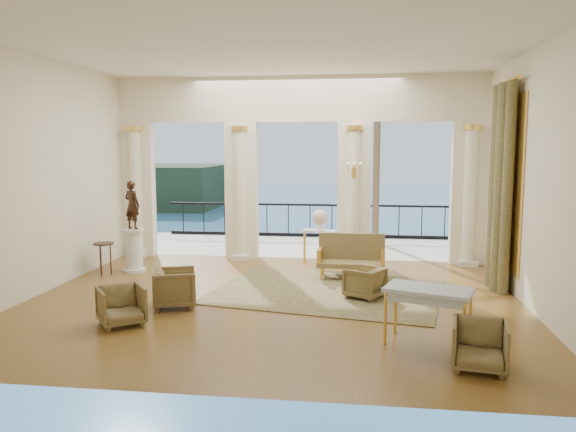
# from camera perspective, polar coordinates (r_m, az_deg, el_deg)

# --- Properties ---
(floor) EXTENTS (9.00, 9.00, 0.00)m
(floor) POSITION_cam_1_polar(r_m,az_deg,el_deg) (10.42, -1.54, -8.60)
(floor) COLOR #492F13
(floor) RESTS_ON ground
(room_walls) EXTENTS (9.00, 9.00, 9.00)m
(room_walls) POSITION_cam_1_polar(r_m,az_deg,el_deg) (8.92, -2.74, 7.48)
(room_walls) COLOR white
(room_walls) RESTS_ON ground
(arcade) EXTENTS (9.00, 0.56, 4.50)m
(arcade) POSITION_cam_1_polar(r_m,az_deg,el_deg) (13.81, 0.92, 6.14)
(arcade) COLOR beige
(arcade) RESTS_ON ground
(terrace) EXTENTS (10.00, 3.60, 0.10)m
(terrace) POSITION_cam_1_polar(r_m,az_deg,el_deg) (16.04, 1.72, -3.19)
(terrace) COLOR beige
(terrace) RESTS_ON ground
(balustrade) EXTENTS (9.00, 0.06, 1.03)m
(balustrade) POSITION_cam_1_polar(r_m,az_deg,el_deg) (17.54, 2.25, -0.78)
(balustrade) COLOR black
(balustrade) RESTS_ON terrace
(palm_tree) EXTENTS (2.00, 2.00, 4.50)m
(palm_tree) POSITION_cam_1_polar(r_m,az_deg,el_deg) (16.55, 9.10, 11.44)
(palm_tree) COLOR #4C3823
(palm_tree) RESTS_ON terrace
(headland) EXTENTS (22.00, 18.00, 6.00)m
(headland) POSITION_cam_1_polar(r_m,az_deg,el_deg) (86.11, -14.06, 3.04)
(headland) COLOR black
(headland) RESTS_ON sea
(sea) EXTENTS (160.00, 160.00, 0.00)m
(sea) POSITION_cam_1_polar(r_m,az_deg,el_deg) (70.47, 6.15, -0.10)
(sea) COLOR teal
(sea) RESTS_ON ground
(curtain) EXTENTS (0.33, 1.40, 4.09)m
(curtain) POSITION_cam_1_polar(r_m,az_deg,el_deg) (11.74, 20.80, 2.74)
(curtain) COLOR #4D4623
(curtain) RESTS_ON ground
(window_frame) EXTENTS (0.04, 1.60, 3.40)m
(window_frame) POSITION_cam_1_polar(r_m,az_deg,el_deg) (11.78, 21.70, 3.11)
(window_frame) COLOR #EEB44E
(window_frame) RESTS_ON room_walls
(wall_sconce) EXTENTS (0.30, 0.11, 0.33)m
(wall_sconce) POSITION_cam_1_polar(r_m,az_deg,el_deg) (13.42, 6.73, 4.54)
(wall_sconce) COLOR #EEB44E
(wall_sconce) RESTS_ON arcade
(rug) EXTENTS (4.79, 4.04, 0.02)m
(rug) POSITION_cam_1_polar(r_m,az_deg,el_deg) (11.08, 4.05, -7.59)
(rug) COLOR #2E351B
(rug) RESTS_ON ground
(armchair_a) EXTENTS (0.91, 0.90, 0.69)m
(armchair_a) POSITION_cam_1_polar(r_m,az_deg,el_deg) (9.36, -16.59, -8.54)
(armchair_a) COLOR #4F3F20
(armchair_a) RESTS_ON ground
(armchair_b) EXTENTS (0.77, 0.74, 0.69)m
(armchair_b) POSITION_cam_1_polar(r_m,az_deg,el_deg) (7.67, 18.93, -12.10)
(armchair_b) COLOR #4F3F20
(armchair_b) RESTS_ON ground
(armchair_c) EXTENTS (0.82, 0.83, 0.64)m
(armchair_c) POSITION_cam_1_polar(r_m,az_deg,el_deg) (10.62, 7.78, -6.56)
(armchair_c) COLOR #4F3F20
(armchair_c) RESTS_ON ground
(armchair_d) EXTENTS (0.87, 0.90, 0.74)m
(armchair_d) POSITION_cam_1_polar(r_m,az_deg,el_deg) (10.16, -11.43, -6.98)
(armchair_d) COLOR #4F3F20
(armchair_d) RESTS_ON ground
(settee) EXTENTS (1.44, 0.64, 0.95)m
(settee) POSITION_cam_1_polar(r_m,az_deg,el_deg) (12.14, 6.44, -4.09)
(settee) COLOR #4F3F20
(settee) RESTS_ON ground
(game_table) EXTENTS (1.34, 1.00, 0.82)m
(game_table) POSITION_cam_1_polar(r_m,az_deg,el_deg) (8.29, 14.08, -7.66)
(game_table) COLOR #95AABD
(game_table) RESTS_ON ground
(pedestal) EXTENTS (0.53, 0.53, 0.97)m
(pedestal) POSITION_cam_1_polar(r_m,az_deg,el_deg) (13.15, -15.41, -3.45)
(pedestal) COLOR silver
(pedestal) RESTS_ON ground
(statue) EXTENTS (0.46, 0.38, 1.08)m
(statue) POSITION_cam_1_polar(r_m,az_deg,el_deg) (13.00, -15.56, 1.09)
(statue) COLOR #301F15
(statue) RESTS_ON pedestal
(console_table) EXTENTS (0.90, 0.52, 0.80)m
(console_table) POSITION_cam_1_polar(r_m,az_deg,el_deg) (13.63, 3.27, -2.00)
(console_table) COLOR silver
(console_table) RESTS_ON ground
(urn) EXTENTS (0.37, 0.37, 0.50)m
(urn) POSITION_cam_1_polar(r_m,az_deg,el_deg) (13.57, 3.28, -0.25)
(urn) COLOR white
(urn) RESTS_ON console_table
(side_table) EXTENTS (0.44, 0.44, 0.72)m
(side_table) POSITION_cam_1_polar(r_m,az_deg,el_deg) (12.93, -18.23, -3.07)
(side_table) COLOR black
(side_table) RESTS_ON ground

